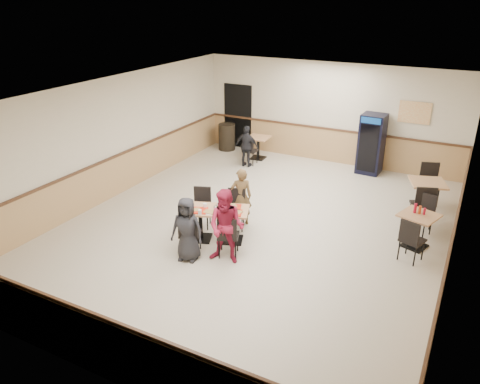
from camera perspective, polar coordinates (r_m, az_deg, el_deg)
The scene contains 20 objects.
ground at distance 10.54m, azimuth 2.00°, elevation -4.21°, with size 10.00×10.00×0.00m, color beige.
room_shell at distance 12.01m, azimuth 15.06°, elevation 1.55°, with size 10.00×10.00×10.00m.
main_table at distance 9.79m, azimuth -2.92°, elevation -3.38°, with size 1.49×1.11×0.72m.
main_chairs at distance 9.81m, azimuth -3.19°, elevation -3.49°, with size 1.67×1.89×0.91m.
diner_woman_left at distance 9.08m, azimuth -6.46°, elevation -4.54°, with size 0.64×0.41×1.30m, color black.
diner_woman_right at distance 8.90m, azimuth -1.66°, elevation -4.27°, with size 0.73×0.57×1.50m, color maroon.
diner_man_opposite at distance 10.38m, azimuth 0.13°, elevation -0.59°, with size 0.48×0.32×1.32m, color brown.
lone_diner at distance 13.93m, azimuth 0.83°, elevation 5.58°, with size 0.73×0.30×1.25m, color black.
tabletop_clutter at distance 9.62m, azimuth -2.95°, elevation -2.13°, with size 1.20×0.91×0.12m.
side_table_near at distance 10.18m, azimuth 20.82°, elevation -3.84°, with size 0.86×0.86×0.73m.
side_table_near_chair_south at distance 9.67m, azimuth 20.30°, elevation -5.39°, with size 0.43×0.43×0.93m, color black, non-canonical shape.
side_table_near_chair_north at distance 10.72m, azimuth 21.26°, elevation -2.65°, with size 0.43×0.43×0.93m, color black, non-canonical shape.
side_table_far at distance 11.72m, azimuth 21.76°, elevation -0.08°, with size 0.98×0.98×0.82m.
side_table_far_chair_south at distance 11.13m, azimuth 21.30°, elevation -1.39°, with size 0.48×0.48×1.04m, color black, non-canonical shape.
side_table_far_chair_north at distance 12.34m, azimuth 22.13°, elevation 0.89°, with size 0.48×0.48×1.04m, color black, non-canonical shape.
condiment_caddy at distance 10.09m, azimuth 20.96°, elevation -1.99°, with size 0.23×0.06×0.20m.
back_table at distance 14.66m, azimuth 2.25°, elevation 5.84°, with size 0.69×0.69×0.70m.
back_table_chair_lone at distance 14.19m, azimuth 1.26°, elevation 5.15°, with size 0.41×0.41×0.89m, color black, non-canonical shape.
pepsi_cooler at distance 13.89m, azimuth 15.71°, elevation 5.66°, with size 0.68×0.69×1.72m.
trash_bin at distance 15.55m, azimuth -1.62°, elevation 6.73°, with size 0.55×0.55×0.86m, color black.
Camera 1 is at (4.00, -8.45, 4.88)m, focal length 35.00 mm.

